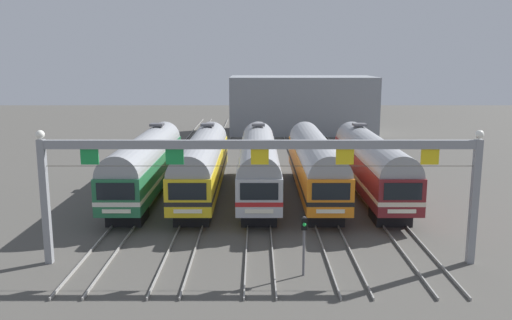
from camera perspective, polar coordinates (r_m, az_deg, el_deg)
The scene contains 10 objects.
ground_plane at distance 41.40m, azimuth 0.37°, elevation -3.91°, with size 160.00×160.00×0.00m, color #4C4944.
track_bed at distance 57.99m, azimuth 0.30°, elevation 0.44°, with size 18.59×70.00×0.15m.
commuter_train_green at distance 41.64m, azimuth -11.46°, elevation -0.25°, with size 2.88×18.06×5.05m.
commuter_train_yellow at distance 41.00m, azimuth -5.60°, elevation -0.26°, with size 2.88×18.06×5.05m.
commuter_train_stainless at distance 40.80m, azimuth 0.38°, elevation -0.26°, with size 2.88×18.06×5.05m.
commuter_train_orange at distance 41.04m, azimuth 6.35°, elevation -0.26°, with size 2.88×18.06×4.77m.
commuter_train_maroon at distance 41.72m, azimuth 12.19°, elevation -0.26°, with size 2.88×18.06×5.05m.
catenary_gantry at distance 27.05m, azimuth 0.51°, elevation -0.40°, with size 22.33×0.44×6.97m.
yard_signal_mast at distance 26.38m, azimuth 5.21°, elevation -7.89°, with size 0.28×0.35×2.99m.
maintenance_building at distance 76.86m, azimuth 4.99°, elevation 5.87°, with size 20.08×10.00×7.89m, color gray.
Camera 1 is at (-0.19, -40.04, 10.53)m, focal length 37.79 mm.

